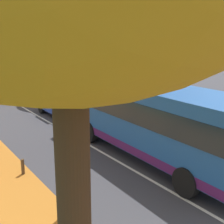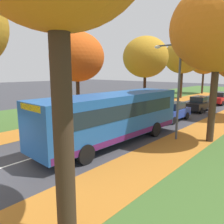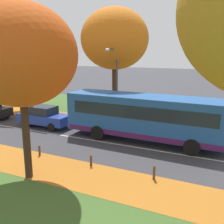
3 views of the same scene
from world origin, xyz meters
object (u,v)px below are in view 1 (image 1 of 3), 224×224
object	(u,v)px
streetlamp_right	(144,58)
car_black_following	(28,89)
car_red_third_in_line	(4,78)
bollard_third	(62,207)
bus	(150,117)
car_blue_lead	(61,103)
tree_right_distant	(2,25)
tree_right_near	(163,1)
tree_right_mid	(79,21)
bollard_fourth	(23,167)
tree_right_far	(29,15)

from	to	relation	value
streetlamp_right	car_black_following	distance (m)	11.81
car_black_following	car_red_third_in_line	bearing A→B (deg)	89.14
bollard_third	bus	bearing A→B (deg)	22.87
car_blue_lead	car_black_following	bearing A→B (deg)	89.26
tree_right_distant	bus	bearing A→B (deg)	-96.62
tree_right_near	tree_right_distant	xyz separation A→B (m)	(-0.24, 31.13, -0.53)
tree_right_mid	tree_right_distant	world-z (taller)	tree_right_distant
tree_right_mid	streetlamp_right	bearing A→B (deg)	-100.02
tree_right_distant	streetlamp_right	world-z (taller)	tree_right_distant
tree_right_distant	bollard_fourth	size ratio (longest dim) A/B	14.67
car_blue_lead	tree_right_mid	bearing A→B (deg)	50.81
tree_right_distant	car_black_following	world-z (taller)	tree_right_distant
tree_right_far	car_red_third_in_line	size ratio (longest dim) A/B	2.15
bollard_third	car_black_following	xyz separation A→B (m)	(4.87, 16.49, 0.48)
tree_right_far	streetlamp_right	distance (m)	22.44
tree_right_mid	bus	bearing A→B (deg)	-106.88
tree_right_mid	streetlamp_right	world-z (taller)	tree_right_mid
bollard_fourth	bus	xyz separation A→B (m)	(4.93, -1.23, 1.41)
car_black_following	tree_right_far	bearing A→B (deg)	67.77
tree_right_near	bus	bearing A→B (deg)	-135.82
tree_right_far	streetlamp_right	size ratio (longest dim) A/B	1.53
bollard_fourth	tree_right_far	bearing A→B (deg)	68.89
tree_right_near	bus	distance (m)	7.86
tree_right_far	bollard_fourth	world-z (taller)	tree_right_far
streetlamp_right	car_blue_lead	bearing A→B (deg)	116.08
car_blue_lead	car_red_third_in_line	xyz separation A→B (m)	(0.19, 13.26, 0.00)
tree_right_near	tree_right_distant	distance (m)	31.14
tree_right_mid	car_red_third_in_line	world-z (taller)	tree_right_mid
tree_right_mid	bollard_fourth	world-z (taller)	tree_right_mid
car_red_third_in_line	tree_right_mid	bearing A→B (deg)	-63.49
bollard_third	bollard_fourth	world-z (taller)	bollard_third
streetlamp_right	bollard_fourth	bearing A→B (deg)	-164.67
bus	car_black_following	world-z (taller)	bus
tree_right_far	bollard_third	size ratio (longest dim) A/B	13.75
bollard_fourth	tree_right_near	bearing A→B (deg)	17.84
tree_right_mid	tree_right_far	world-z (taller)	tree_right_far
bollard_fourth	bus	size ratio (longest dim) A/B	0.06
bollard_fourth	bus	bearing A→B (deg)	-14.05
streetlamp_right	car_black_following	world-z (taller)	streetlamp_right
streetlamp_right	car_red_third_in_line	world-z (taller)	streetlamp_right
bus	car_red_third_in_line	distance (m)	21.44
car_black_following	car_red_third_in_line	xyz separation A→B (m)	(0.11, 7.02, 0.00)
bollard_third	car_blue_lead	world-z (taller)	car_blue_lead
tree_right_mid	car_black_following	xyz separation A→B (m)	(-4.14, 1.06, -5.10)
tree_right_distant	bus	xyz separation A→B (m)	(-4.10, -35.34, -4.49)
tree_right_near	bollard_third	xyz separation A→B (m)	(-9.30, -6.31, -6.39)
tree_right_mid	car_red_third_in_line	bearing A→B (deg)	116.51
tree_right_far	tree_right_distant	xyz separation A→B (m)	(-0.26, 10.05, -0.83)
bollard_fourth	streetlamp_right	distance (m)	8.21
car_blue_lead	car_red_third_in_line	size ratio (longest dim) A/B	0.99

